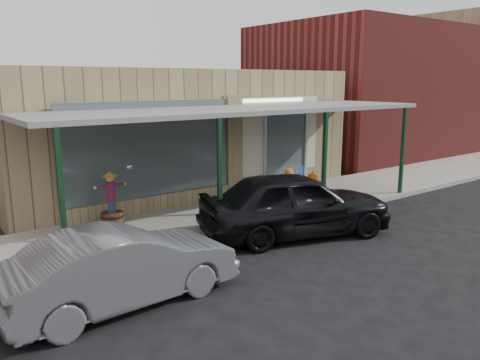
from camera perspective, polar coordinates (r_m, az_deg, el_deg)
ground at (r=11.25m, az=11.58°, el=-8.23°), size 120.00×120.00×0.00m
sidewalk at (r=13.76m, az=0.41°, el=-3.89°), size 40.00×3.20×0.15m
storefront at (r=17.19m, az=-8.78°, el=6.02°), size 12.00×6.25×4.20m
awning at (r=13.23m, az=0.53°, el=8.40°), size 12.00×3.00×3.04m
block_buildings_near at (r=19.00m, az=-4.97°, el=11.73°), size 61.00×8.00×8.00m
barrel_scarecrow at (r=12.48m, az=-15.37°, el=-3.30°), size 0.89×0.62×1.46m
barrel_pumpkin at (r=15.65m, az=8.82°, el=-0.76°), size 0.68×0.68×0.77m
handicap_sign at (r=13.38m, az=7.53°, el=-0.28°), size 0.26×0.13×1.35m
parked_sedan at (r=11.82m, az=6.79°, el=-2.86°), size 5.19×3.25×1.65m
car_grey at (r=8.50m, az=-14.21°, el=-10.22°), size 4.20×1.65×1.36m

